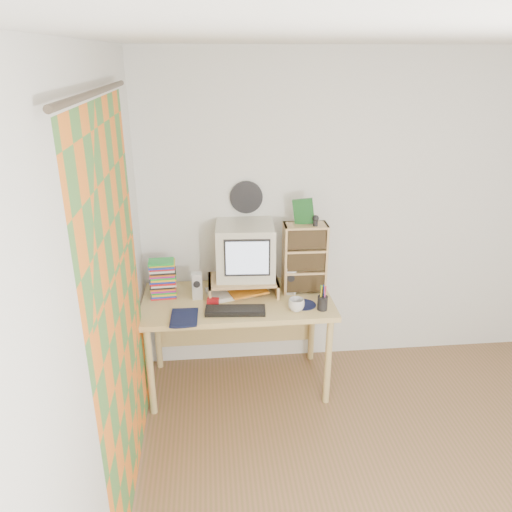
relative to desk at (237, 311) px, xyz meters
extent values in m
plane|color=silver|center=(1.03, 0.31, 0.63)|extent=(3.50, 0.00, 3.50)
plane|color=silver|center=(-0.72, -1.44, 0.63)|extent=(0.00, 3.50, 3.50)
plane|color=orange|center=(-0.68, -0.96, 0.53)|extent=(0.00, 2.20, 2.20)
cylinder|color=black|center=(0.10, 0.29, 0.81)|extent=(0.25, 0.02, 0.25)
cube|color=tan|center=(0.00, -0.06, 0.11)|extent=(1.40, 0.70, 0.04)
cube|color=tan|center=(0.00, 0.27, -0.24)|extent=(1.33, 0.02, 0.41)
cylinder|color=tan|center=(-0.64, -0.35, -0.26)|extent=(0.05, 0.05, 0.71)
cylinder|color=tan|center=(0.64, -0.35, -0.26)|extent=(0.05, 0.05, 0.71)
cylinder|color=tan|center=(-0.64, 0.23, -0.26)|extent=(0.05, 0.05, 0.71)
cylinder|color=tan|center=(0.64, 0.23, -0.26)|extent=(0.05, 0.05, 0.71)
cube|color=tan|center=(-0.20, 0.04, 0.19)|extent=(0.02, 0.30, 0.12)
cube|color=tan|center=(0.30, 0.04, 0.19)|extent=(0.02, 0.30, 0.12)
cube|color=tan|center=(0.05, 0.04, 0.24)|extent=(0.52, 0.30, 0.02)
cube|color=beige|center=(0.07, 0.09, 0.46)|extent=(0.45, 0.45, 0.40)
cube|color=silver|center=(-0.29, -0.01, 0.23)|extent=(0.08, 0.08, 0.20)
cube|color=silver|center=(0.40, 0.00, 0.24)|extent=(0.08, 0.08, 0.22)
cube|color=black|center=(-0.03, -0.27, 0.15)|extent=(0.43, 0.17, 0.03)
cube|color=tan|center=(0.52, 0.03, 0.40)|extent=(0.32, 0.18, 0.53)
imported|color=silver|center=(0.40, -0.28, 0.18)|extent=(0.14, 0.14, 0.09)
imported|color=#0E1436|center=(-0.47, -0.33, 0.16)|extent=(0.23, 0.18, 0.05)
cylinder|color=#101437|center=(0.47, -0.20, 0.14)|extent=(0.18, 0.18, 0.00)
cube|color=#AA1218|center=(-0.18, -0.12, 0.16)|extent=(0.09, 0.07, 0.04)
cube|color=#164F1D|center=(0.50, 0.05, 0.76)|extent=(0.15, 0.07, 0.19)
camera|label=1|loc=(-0.18, -3.37, 1.83)|focal=35.00mm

